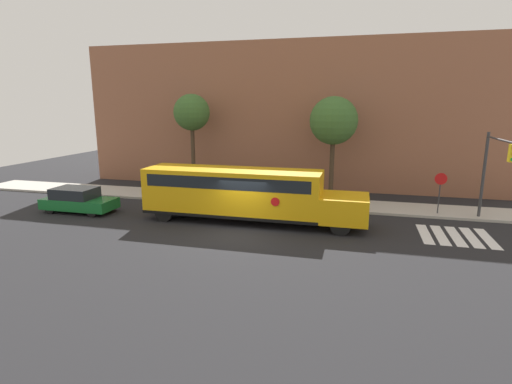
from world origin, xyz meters
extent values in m
plane|color=black|center=(0.00, 0.00, 0.00)|extent=(60.00, 60.00, 0.00)
cube|color=#B2ADA3|center=(0.00, 6.50, 0.07)|extent=(44.00, 3.00, 0.15)
cube|color=#935B42|center=(0.00, 13.00, 5.43)|extent=(32.00, 4.00, 10.86)
cube|color=white|center=(8.99, 2.00, 0.00)|extent=(0.50, 3.20, 0.01)
cube|color=white|center=(9.69, 2.00, 0.00)|extent=(0.50, 3.20, 0.01)
cube|color=white|center=(10.39, 2.00, 0.00)|extent=(0.50, 3.20, 0.01)
cube|color=white|center=(11.09, 2.00, 0.00)|extent=(0.50, 3.20, 0.01)
cube|color=white|center=(11.79, 2.00, 0.00)|extent=(0.50, 3.20, 0.01)
cube|color=#EAA80F|center=(-0.96, 1.80, 1.66)|extent=(9.61, 2.50, 2.42)
cube|color=#EAA80F|center=(5.04, 1.80, 1.11)|extent=(2.38, 2.50, 1.31)
cube|color=black|center=(-0.96, 1.80, 0.53)|extent=(9.61, 2.54, 0.16)
cube|color=black|center=(-0.96, 1.80, 2.32)|extent=(8.85, 2.53, 0.64)
cylinder|color=red|center=(1.69, 0.51, 1.54)|extent=(0.44, 0.02, 0.44)
cylinder|color=black|center=(4.92, 2.88, 0.50)|extent=(1.00, 0.30, 1.00)
cylinder|color=black|center=(4.92, 0.72, 0.50)|extent=(1.00, 0.30, 1.00)
cylinder|color=black|center=(-4.56, 2.88, 0.50)|extent=(1.00, 0.30, 1.00)
cylinder|color=black|center=(-4.56, 0.72, 0.50)|extent=(1.00, 0.30, 1.00)
cube|color=#196B2D|center=(-10.37, 1.25, 0.53)|extent=(4.32, 1.81, 0.61)
cube|color=#1E2328|center=(-10.63, 1.25, 1.15)|extent=(2.42, 1.67, 0.63)
cylinder|color=black|center=(-8.95, 2.03, 0.32)|extent=(0.64, 0.22, 0.64)
cylinder|color=black|center=(-8.95, 0.46, 0.32)|extent=(0.64, 0.22, 0.64)
cylinder|color=black|center=(-11.80, 2.03, 0.32)|extent=(0.64, 0.22, 0.64)
cylinder|color=black|center=(-11.80, 0.46, 0.32)|extent=(0.64, 0.22, 0.64)
cylinder|color=#38383A|center=(10.17, 5.71, 1.10)|extent=(0.07, 0.07, 2.21)
cylinder|color=red|center=(10.17, 5.67, 2.18)|extent=(0.67, 0.03, 0.67)
cylinder|color=#38383A|center=(12.28, 5.61, 2.42)|extent=(0.16, 0.16, 4.85)
cylinder|color=#38383A|center=(12.28, 3.65, 4.60)|extent=(0.10, 3.92, 0.10)
cube|color=yellow|center=(12.28, 1.79, 4.15)|extent=(0.28, 0.28, 0.80)
cylinder|color=#423323|center=(3.86, 8.57, 2.15)|extent=(0.31, 0.31, 4.30)
sphere|color=#3D662D|center=(3.86, 8.57, 5.25)|extent=(3.16, 3.16, 3.16)
cylinder|color=#423323|center=(-6.29, 8.86, 2.47)|extent=(0.29, 0.29, 4.94)
sphere|color=#3D662D|center=(-6.29, 8.86, 5.73)|extent=(2.62, 2.62, 2.62)
camera|label=1|loc=(5.64, -18.41, 6.30)|focal=28.00mm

